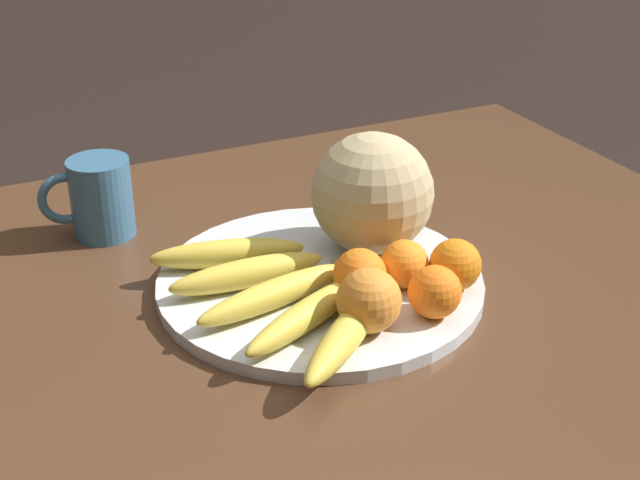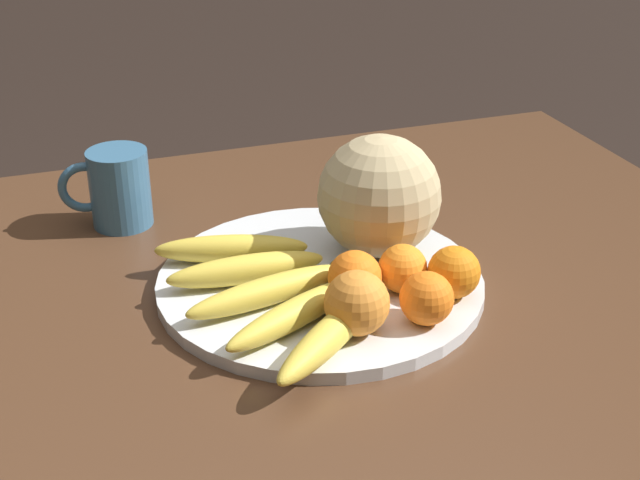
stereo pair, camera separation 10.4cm
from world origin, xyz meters
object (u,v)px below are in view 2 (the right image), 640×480
(fruit_bowl, at_px, (320,282))
(ceramic_mug, at_px, (117,188))
(melon, at_px, (379,196))
(banana_bunch, at_px, (273,290))
(orange_back_right, at_px, (403,269))
(produce_tag, at_px, (336,278))
(orange_front_right, at_px, (357,303))
(kitchen_table, at_px, (305,369))
(orange_back_left, at_px, (355,277))
(orange_front_left, at_px, (427,298))
(orange_mid_center, at_px, (454,272))

(fruit_bowl, xyz_separation_m, ceramic_mug, (0.20, -0.26, 0.05))
(fruit_bowl, bearing_deg, ceramic_mug, -51.82)
(melon, distance_m, banana_bunch, 0.19)
(fruit_bowl, xyz_separation_m, orange_back_right, (-0.08, 0.06, 0.04))
(produce_tag, bearing_deg, orange_back_right, 107.34)
(orange_front_right, relative_size, ceramic_mug, 0.58)
(kitchen_table, xyz_separation_m, orange_front_right, (-0.02, 0.11, 0.16))
(orange_back_right, relative_size, ceramic_mug, 0.47)
(melon, xyz_separation_m, orange_back_left, (0.07, 0.10, -0.05))
(orange_front_right, height_order, orange_back_left, orange_front_right)
(melon, bearing_deg, fruit_bowl, 23.64)
(melon, height_order, orange_back_left, melon)
(orange_front_left, bearing_deg, fruit_bowl, -59.65)
(melon, bearing_deg, kitchen_table, 24.53)
(kitchen_table, height_order, banana_bunch, banana_bunch)
(orange_front_left, height_order, produce_tag, orange_front_left)
(melon, height_order, orange_mid_center, melon)
(melon, relative_size, orange_mid_center, 2.50)
(orange_back_left, relative_size, produce_tag, 0.73)
(kitchen_table, bearing_deg, orange_front_left, 130.11)
(melon, height_order, produce_tag, melon)
(banana_bunch, xyz_separation_m, orange_front_left, (-0.15, 0.09, 0.01))
(melon, relative_size, ceramic_mug, 1.25)
(fruit_bowl, bearing_deg, orange_back_left, 106.71)
(orange_front_left, bearing_deg, orange_mid_center, -142.29)
(fruit_bowl, bearing_deg, orange_mid_center, 145.48)
(melon, relative_size, orange_back_left, 2.48)
(orange_back_right, xyz_separation_m, ceramic_mug, (0.28, -0.32, 0.01))
(kitchen_table, relative_size, fruit_bowl, 3.19)
(melon, xyz_separation_m, ceramic_mug, (0.29, -0.22, -0.04))
(orange_front_right, distance_m, orange_mid_center, 0.14)
(banana_bunch, bearing_deg, orange_back_right, 159.73)
(orange_back_left, bearing_deg, produce_tag, -87.25)
(kitchen_table, distance_m, banana_bunch, 0.15)
(melon, bearing_deg, orange_front_right, 60.70)
(banana_bunch, relative_size, produce_tag, 4.04)
(orange_front_right, distance_m, orange_back_left, 0.06)
(melon, relative_size, produce_tag, 1.82)
(kitchen_table, bearing_deg, orange_mid_center, 153.28)
(banana_bunch, distance_m, orange_mid_center, 0.21)
(orange_mid_center, bearing_deg, orange_back_left, -12.96)
(orange_front_right, bearing_deg, banana_bunch, -51.24)
(fruit_bowl, distance_m, orange_front_right, 0.13)
(orange_front_right, bearing_deg, fruit_bowl, -90.74)
(orange_front_left, height_order, orange_back_right, orange_front_left)
(orange_front_left, bearing_deg, orange_front_right, -5.05)
(orange_mid_center, bearing_deg, orange_front_right, 14.66)
(fruit_bowl, distance_m, melon, 0.13)
(orange_back_right, bearing_deg, orange_mid_center, 149.40)
(banana_bunch, relative_size, orange_front_left, 5.68)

